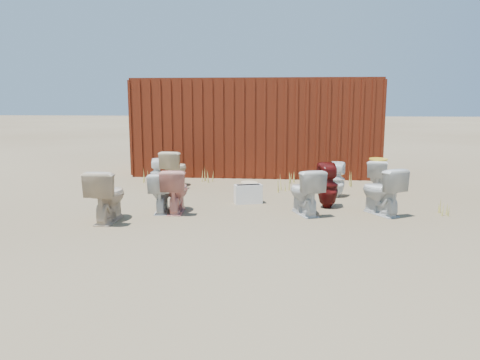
# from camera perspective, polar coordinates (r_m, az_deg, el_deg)

# --- Properties ---
(ground) EXTENTS (100.00, 100.00, 0.00)m
(ground) POSITION_cam_1_polar(r_m,az_deg,el_deg) (7.38, -0.45, -5.00)
(ground) COLOR brown
(ground) RESTS_ON ground
(shipping_container) EXTENTS (6.00, 2.40, 2.40)m
(shipping_container) POSITION_cam_1_polar(r_m,az_deg,el_deg) (12.34, 2.06, 6.56)
(shipping_container) COLOR #47190B
(shipping_container) RESTS_ON ground
(toilet_front_a) EXTENTS (0.48, 0.72, 0.69)m
(toilet_front_a) POSITION_cam_1_polar(r_m,az_deg,el_deg) (7.99, -9.62, -1.47)
(toilet_front_a) COLOR white
(toilet_front_a) RESTS_ON ground
(toilet_front_pink) EXTENTS (0.46, 0.76, 0.75)m
(toilet_front_pink) POSITION_cam_1_polar(r_m,az_deg,el_deg) (7.93, -7.86, -1.28)
(toilet_front_pink) COLOR #EA9587
(toilet_front_pink) RESTS_ON ground
(toilet_front_c) EXTENTS (0.69, 0.86, 0.77)m
(toilet_front_c) POSITION_cam_1_polar(r_m,az_deg,el_deg) (7.79, 7.91, -1.40)
(toilet_front_c) COLOR silver
(toilet_front_c) RESTS_ON ground
(toilet_front_maroon) EXTENTS (0.41, 0.41, 0.79)m
(toilet_front_maroon) POSITION_cam_1_polar(r_m,az_deg,el_deg) (8.33, 10.65, -0.68)
(toilet_front_maroon) COLOR #500F0D
(toilet_front_maroon) RESTS_ON ground
(toilet_front_e) EXTENTS (0.78, 0.89, 0.79)m
(toilet_front_e) POSITION_cam_1_polar(r_m,az_deg,el_deg) (8.06, 16.86, -1.29)
(toilet_front_e) COLOR silver
(toilet_front_e) RESTS_ON ground
(toilet_back_a) EXTENTS (0.31, 0.32, 0.64)m
(toilet_back_a) POSITION_cam_1_polar(r_m,az_deg,el_deg) (10.21, -10.08, 0.80)
(toilet_back_a) COLOR white
(toilet_back_a) RESTS_ON ground
(toilet_back_beige_left) EXTENTS (0.47, 0.81, 0.82)m
(toilet_back_beige_left) POSITION_cam_1_polar(r_m,az_deg,el_deg) (7.54, -15.88, -1.84)
(toilet_back_beige_left) COLOR beige
(toilet_back_beige_left) RESTS_ON ground
(toilet_back_beige_right) EXTENTS (0.54, 0.83, 0.80)m
(toilet_back_beige_right) POSITION_cam_1_polar(r_m,az_deg,el_deg) (10.29, -7.95, 1.38)
(toilet_back_beige_right) COLOR beige
(toilet_back_beige_right) RESTS_ON ground
(toilet_back_yellowlid) EXTENTS (0.55, 0.77, 0.70)m
(toilet_back_yellowlid) POSITION_cam_1_polar(r_m,az_deg,el_deg) (9.74, 16.42, 0.32)
(toilet_back_yellowlid) COLOR white
(toilet_back_yellowlid) RESTS_ON ground
(toilet_back_e) EXTENTS (0.37, 0.37, 0.69)m
(toilet_back_e) POSITION_cam_1_polar(r_m,az_deg,el_deg) (9.31, 11.71, 0.04)
(toilet_back_e) COLOR white
(toilet_back_e) RESTS_ON ground
(yellow_lid) EXTENTS (0.36, 0.45, 0.02)m
(yellow_lid) POSITION_cam_1_polar(r_m,az_deg,el_deg) (9.69, 16.52, 2.45)
(yellow_lid) COLOR gold
(yellow_lid) RESTS_ON toilet_back_yellowlid
(loose_tank) EXTENTS (0.54, 0.34, 0.35)m
(loose_tank) POSITION_cam_1_polar(r_m,az_deg,el_deg) (8.57, 1.00, -1.72)
(loose_tank) COLOR white
(loose_tank) RESTS_ON ground
(loose_lid_near) EXTENTS (0.53, 0.60, 0.02)m
(loose_lid_near) POSITION_cam_1_polar(r_m,az_deg,el_deg) (10.68, 1.14, -0.34)
(loose_lid_near) COLOR beige
(loose_lid_near) RESTS_ON ground
(loose_lid_far) EXTENTS (0.45, 0.53, 0.02)m
(loose_lid_far) POSITION_cam_1_polar(r_m,az_deg,el_deg) (9.82, -9.40, -1.35)
(loose_lid_far) COLOR beige
(loose_lid_far) RESTS_ON ground
(weed_clump_a) EXTENTS (0.36, 0.36, 0.30)m
(weed_clump_a) POSITION_cam_1_polar(r_m,az_deg,el_deg) (10.92, -11.29, 0.45)
(weed_clump_a) COLOR gold
(weed_clump_a) RESTS_ON ground
(weed_clump_b) EXTENTS (0.32, 0.32, 0.29)m
(weed_clump_b) POSITION_cam_1_polar(r_m,az_deg,el_deg) (9.74, 5.42, -0.55)
(weed_clump_b) COLOR gold
(weed_clump_b) RESTS_ON ground
(weed_clump_c) EXTENTS (0.36, 0.36, 0.34)m
(weed_clump_c) POSITION_cam_1_polar(r_m,az_deg,el_deg) (10.48, 12.51, 0.12)
(weed_clump_c) COLOR gold
(weed_clump_c) RESTS_ON ground
(weed_clump_d) EXTENTS (0.30, 0.30, 0.30)m
(weed_clump_d) POSITION_cam_1_polar(r_m,az_deg,el_deg) (10.88, -4.01, 0.56)
(weed_clump_d) COLOR gold
(weed_clump_d) RESTS_ON ground
(weed_clump_e) EXTENTS (0.34, 0.34, 0.28)m
(weed_clump_e) POSITION_cam_1_polar(r_m,az_deg,el_deg) (10.74, 6.86, 0.34)
(weed_clump_e) COLOR gold
(weed_clump_e) RESTS_ON ground
(weed_clump_f) EXTENTS (0.28, 0.28, 0.24)m
(weed_clump_f) POSITION_cam_1_polar(r_m,az_deg,el_deg) (8.45, 23.62, -3.09)
(weed_clump_f) COLOR gold
(weed_clump_f) RESTS_ON ground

